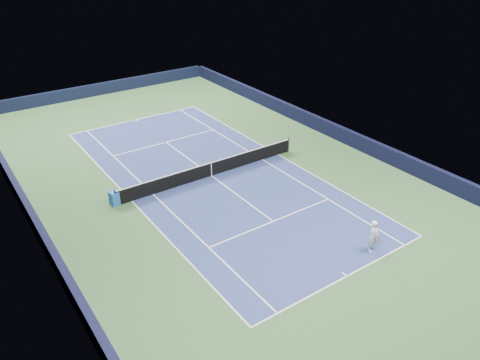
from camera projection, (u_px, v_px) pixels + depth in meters
ground at (211, 176)px, 30.08m from camera, size 40.00×40.00×0.00m
wall_far at (101, 89)px, 44.08m from camera, size 22.00×0.35×1.10m
wall_right at (333, 131)px, 35.22m from camera, size 0.35×40.00×1.10m
wall_left at (35, 223)px, 24.41m from camera, size 0.35×40.00×1.10m
court_surface at (211, 176)px, 30.08m from camera, size 10.97×23.77×0.01m
baseline_far at (136, 120)px, 38.63m from camera, size 10.97×0.08×0.00m
baseline_near at (347, 276)px, 21.52m from camera, size 10.97×0.08×0.00m
sideline_doubles_right at (278, 155)px, 32.82m from camera, size 0.08×23.77×0.00m
sideline_doubles_left at (132, 201)px, 27.33m from camera, size 0.08×23.77×0.00m
sideline_singles_right at (262, 160)px, 32.13m from camera, size 0.08×23.77×0.00m
sideline_singles_left at (153, 194)px, 28.02m from camera, size 0.08×23.77×0.00m
service_line_far at (166, 142)px, 34.68m from camera, size 8.23×0.08×0.00m
service_line_near at (273, 221)px, 25.47m from camera, size 8.23×0.08×0.00m
center_service_line at (211, 176)px, 30.08m from camera, size 0.08×12.80×0.00m
center_mark_far at (137, 120)px, 38.52m from camera, size 0.08×0.30×0.00m
center_mark_near at (345, 274)px, 21.63m from camera, size 0.08×0.30×0.00m
tennis_net at (211, 169)px, 29.84m from camera, size 12.90×0.10×1.07m
sponsor_cube at (115, 198)px, 26.81m from camera, size 0.61×0.55×0.85m
tennis_player at (374, 236)px, 22.86m from camera, size 0.83×1.32×1.73m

